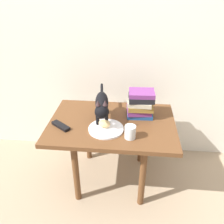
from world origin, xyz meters
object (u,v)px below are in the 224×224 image
Objects in this scene: bread_roll at (104,124)px; cat at (102,105)px; plate at (106,129)px; tv_remote at (61,126)px; candle_jar at (130,133)px; side_table at (112,130)px; book_stack at (140,104)px.

bread_roll is 0.17× the size of cat.
bread_roll is 0.13m from cat.
tv_remote is (-0.31, 0.00, 0.00)m from plate.
cat reaches higher than candle_jar.
book_stack is at bearing 27.48° from side_table.
candle_jar is (0.17, -0.08, -0.00)m from bread_roll.
cat is at bearing 178.46° from side_table.
side_table is 0.21m from cat.
candle_jar is at bearing -26.05° from bread_roll.
side_table is 0.27m from book_stack.
candle_jar reaches higher than tv_remote.
candle_jar is (-0.06, -0.27, -0.06)m from book_stack.
cat reaches higher than side_table.
side_table is 0.36m from tv_remote.
book_stack is at bearing 77.26° from candle_jar.
side_table is 0.24m from candle_jar.
cat is 5.61× the size of candle_jar.
side_table is at bearing -1.54° from cat.
bread_roll is 0.30m from book_stack.
cat is 3.18× the size of tv_remote.
side_table is at bearing 72.82° from plate.
tv_remote reaches higher than plate.
cat is at bearing 56.66° from tv_remote.
book_stack reaches higher than plate.
cat is at bearing 138.96° from candle_jar.
tv_remote is (-0.27, -0.10, -0.12)m from cat.
bread_roll is at bearing -141.25° from book_stack.
candle_jar reaches higher than side_table.
plate is at bearing -138.26° from book_stack.
cat is 0.28m from book_stack.
book_stack is 0.57m from tv_remote.
side_table is 10.92× the size of bread_roll.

